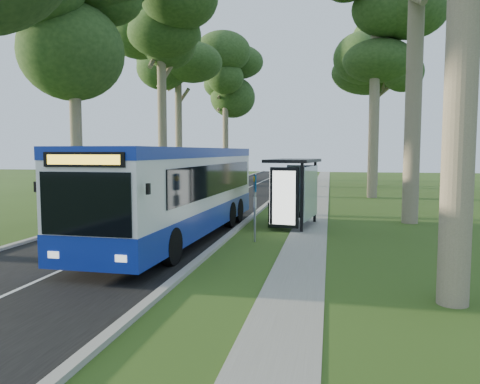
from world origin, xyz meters
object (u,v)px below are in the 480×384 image
(car_white, at_px, (201,178))
(car_silver, at_px, (222,174))
(bus_shelter, at_px, (296,179))
(bus, at_px, (179,192))
(litter_bin, at_px, (274,215))
(bus_stop_sign, at_px, (255,199))

(car_white, distance_m, car_silver, 6.86)
(bus_shelter, relative_size, car_silver, 0.81)
(bus, height_order, car_silver, bus)
(bus, height_order, litter_bin, bus)
(bus_shelter, distance_m, car_white, 25.94)
(bus, relative_size, bus_shelter, 3.53)
(bus_stop_sign, height_order, car_silver, bus_stop_sign)
(litter_bin, bearing_deg, bus, -133.54)
(bus, relative_size, car_white, 3.01)
(bus_shelter, bearing_deg, car_white, 123.43)
(car_white, bearing_deg, bus, -71.94)
(car_white, bearing_deg, bus_shelter, -61.12)
(bus, bearing_deg, litter_bin, 48.36)
(bus_shelter, xyz_separation_m, litter_bin, (-0.92, -0.00, -1.57))
(car_white, relative_size, car_silver, 0.95)
(bus_shelter, bearing_deg, car_silver, 117.52)
(bus, height_order, bus_shelter, bus)
(bus, bearing_deg, car_white, 105.91)
(bus_shelter, bearing_deg, litter_bin, -171.16)
(bus_stop_sign, xyz_separation_m, car_white, (-9.64, 26.93, -0.83))
(bus, xyz_separation_m, litter_bin, (3.24, 3.41, -1.24))
(litter_bin, height_order, car_white, car_white)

